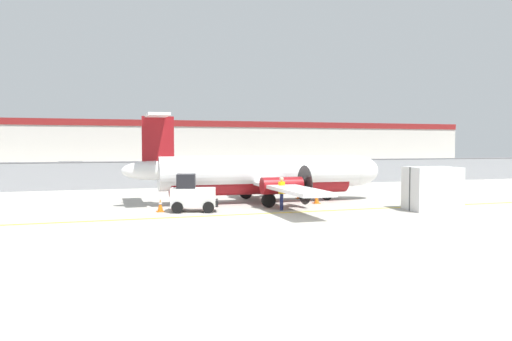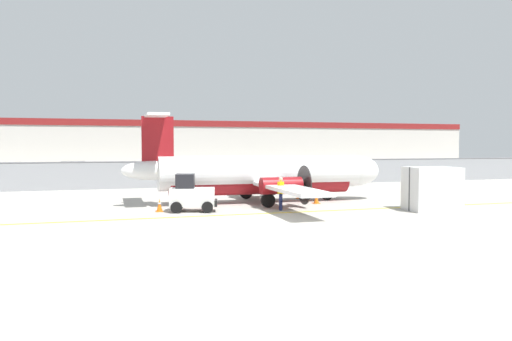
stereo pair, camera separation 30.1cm
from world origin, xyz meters
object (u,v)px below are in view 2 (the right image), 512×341
Objects in this scene: commuter_airplane at (266,175)px; parked_car_2 at (110,172)px; traffic_cone_near_right at (159,205)px; traffic_cone_far_left at (300,194)px; baggage_tug at (191,194)px; parked_car_1 at (75,169)px; parked_car_6 at (262,166)px; parked_car_7 at (296,166)px; traffic_cone_near_left at (316,198)px; cargo_container at (432,189)px; parked_car_0 at (9,171)px; parked_car_4 at (208,172)px; ground_crew_worker at (281,191)px; parked_car_5 at (269,171)px; parked_car_3 at (167,171)px.

commuter_airplane is 3.73× the size of parked_car_2.
traffic_cone_near_right and traffic_cone_far_left have the same top height.
traffic_cone_near_right is (-6.30, -2.20, -1.29)m from commuter_airplane.
baggage_tug reaches higher than parked_car_1.
parked_car_6 is (20.28, 2.34, 0.00)m from parked_car_1.
parked_car_2 reaches higher than traffic_cone_far_left.
parked_car_7 is at bearing 72.28° from baggage_tug.
parked_car_7 is at bearing 70.27° from traffic_cone_near_left.
baggage_tug is 7.47m from traffic_cone_near_left.
baggage_tug is 12.13m from cargo_container.
parked_car_0 is 18.77m from parked_car_4.
commuter_airplane is 27.80m from parked_car_1.
ground_crew_worker is 21.63m from parked_car_5.
parked_car_4 is 5.89m from parked_car_5.
parked_car_6 is (15.02, 29.81, 0.58)m from traffic_cone_near_right.
traffic_cone_far_left is at bearing 27.13° from commuter_airplane.
traffic_cone_near_left is at bearing 22.83° from baggage_tug.
parked_car_4 is at bearing -138.51° from parked_car_7.
parked_car_0 is at bearing 112.70° from traffic_cone_near_right.
baggage_tug is at bearing 15.54° from ground_crew_worker.
parked_car_0 is at bearing 128.02° from traffic_cone_near_left.
parked_car_4 is at bearing 97.40° from traffic_cone_near_left.
traffic_cone_far_left is 20.84m from parked_car_2.
traffic_cone_far_left is (0.07, 2.66, 0.00)m from traffic_cone_near_left.
parked_car_0 reaches higher than traffic_cone_near_right.
parked_car_4 reaches higher than traffic_cone_near_left.
commuter_airplane is 29.25m from parked_car_7.
parked_car_4 is at bearing 174.00° from parked_car_5.
traffic_cone_far_left is 27.01m from parked_car_7.
commuter_airplane is 3.18m from traffic_cone_near_left.
baggage_tug is 21.68m from parked_car_3.
ground_crew_worker is 3.63m from traffic_cone_near_left.
parked_car_0 is (-17.26, 23.99, -0.71)m from commuter_airplane.
cargo_container is at bearing -95.58° from parked_car_7.
ground_crew_worker is 20.48m from parked_car_4.
cargo_container reaches higher than parked_car_7.
ground_crew_worker is at bearing -66.91° from parked_car_2.
parked_car_2 is 1.00× the size of parked_car_3.
ground_crew_worker is at bearing -68.86° from parked_car_1.
commuter_airplane is 18.27m from parked_car_5.
ground_crew_worker is 0.40× the size of parked_car_3.
traffic_cone_near_right is 21.43m from parked_car_3.
parked_car_2 reaches higher than traffic_cone_near_left.
parked_car_5 and parked_car_6 have the same top height.
commuter_airplane reaches higher than traffic_cone_far_left.
commuter_airplane is 25.04× the size of traffic_cone_near_right.
parked_car_2 is 19.05m from parked_car_6.
baggage_tug reaches higher than ground_crew_worker.
ground_crew_worker and parked_car_7 have the same top height.
parked_car_7 is at bearing -87.40° from ground_crew_worker.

